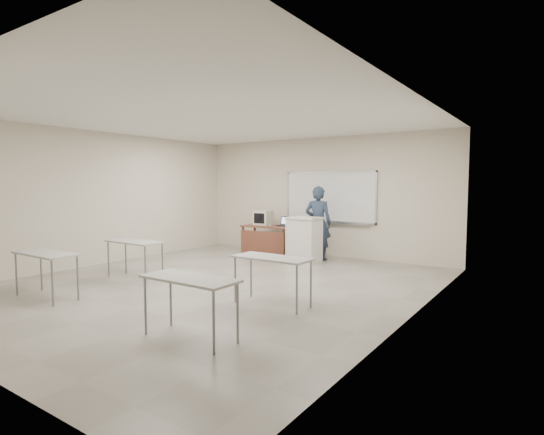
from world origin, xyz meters
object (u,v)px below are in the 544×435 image
Objects in this scene: podium at (304,240)px; mouse at (270,226)px; keyboard at (307,217)px; presenter at (318,223)px; instructor_desk at (266,234)px; laptop at (285,224)px; whiteboard at (330,198)px; crt_monitor at (263,218)px.

podium is 1.18m from mouse.
presenter is at bearing 112.21° from keyboard.
laptop is (0.40, 0.27, 0.28)m from instructor_desk.
presenter reaches higher than instructor_desk.
keyboard is (0.15, -0.12, 0.54)m from podium.
laptop is at bearing -153.15° from whiteboard.
whiteboard is 0.89m from presenter.
instructor_desk is 2.95× the size of crt_monitor.
presenter is (1.24, 0.21, 0.12)m from mouse.
instructor_desk is 0.32m from mouse.
keyboard is at bearing -26.57° from crt_monitor.
whiteboard reaches higher than keyboard.
whiteboard reaches higher than mouse.
keyboard is 0.27× the size of presenter.
laptop reaches higher than instructor_desk.
crt_monitor is at bearing -14.89° from presenter.
laptop is at bearing -1.86° from crt_monitor.
instructor_desk is (-1.41, -0.78, -0.95)m from whiteboard.
crt_monitor is 1.87m from keyboard.
keyboard is (1.28, -0.38, 0.30)m from mouse.
mouse is (-1.13, 0.26, 0.24)m from podium.
podium is 2.20× the size of keyboard.
podium is 3.23× the size of laptop.
whiteboard is 1.31m from keyboard.
whiteboard reaches higher than laptop.
mouse is 0.22× the size of keyboard.
crt_monitor reaches higher than keyboard.
instructor_desk is 2.81× the size of keyboard.
crt_monitor is 0.95× the size of keyboard.
podium is at bearing 65.18° from presenter.
crt_monitor reaches higher than podium.
mouse is (-0.20, -0.36, -0.04)m from laptop.
keyboard is 0.61m from presenter.
podium is (1.33, -0.35, 0.00)m from instructor_desk.
whiteboard is 2.35× the size of podium.
crt_monitor is 1.70m from presenter.
instructor_desk is 0.55m from laptop.
crt_monitor is (-1.58, 0.58, 0.40)m from podium.
mouse reaches higher than instructor_desk.
crt_monitor is 0.58m from mouse.
crt_monitor is 0.26× the size of presenter.
crt_monitor is at bearing -161.93° from whiteboard.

